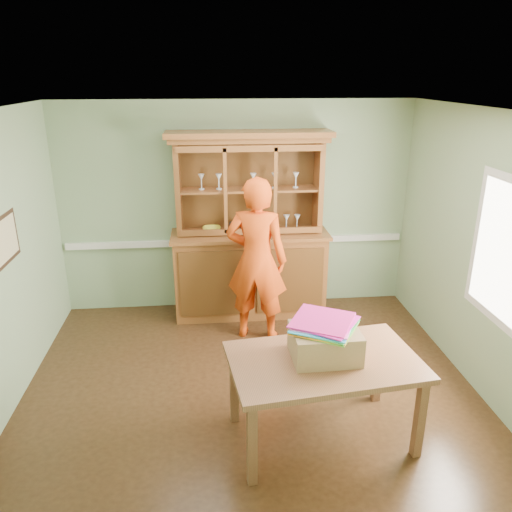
{
  "coord_description": "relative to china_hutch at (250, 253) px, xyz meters",
  "views": [
    {
      "loc": [
        -0.35,
        -4.27,
        3.0
      ],
      "look_at": [
        0.1,
        0.4,
        1.27
      ],
      "focal_mm": 35.0,
      "sensor_mm": 36.0,
      "label": 1
    }
  ],
  "objects": [
    {
      "name": "floor",
      "position": [
        -0.14,
        -1.73,
        -0.82
      ],
      "size": [
        4.5,
        4.5,
        0.0
      ],
      "primitive_type": "plane",
      "color": "#482D17",
      "rests_on": "ground"
    },
    {
      "name": "ceiling",
      "position": [
        -0.14,
        -1.73,
        1.88
      ],
      "size": [
        4.5,
        4.5,
        0.0
      ],
      "primitive_type": "plane",
      "rotation": [
        3.14,
        0.0,
        0.0
      ],
      "color": "white",
      "rests_on": "wall_back"
    },
    {
      "name": "wall_back",
      "position": [
        -0.14,
        0.27,
        0.53
      ],
      "size": [
        4.5,
        0.0,
        4.5
      ],
      "primitive_type": "plane",
      "rotation": [
        1.57,
        0.0,
        0.0
      ],
      "color": "gray",
      "rests_on": "floor"
    },
    {
      "name": "wall_right",
      "position": [
        2.11,
        -1.73,
        0.53
      ],
      "size": [
        0.0,
        4.0,
        4.0
      ],
      "primitive_type": "plane",
      "rotation": [
        1.57,
        0.0,
        -1.57
      ],
      "color": "gray",
      "rests_on": "floor"
    },
    {
      "name": "wall_front",
      "position": [
        -0.14,
        -3.73,
        0.53
      ],
      "size": [
        4.5,
        0.0,
        4.5
      ],
      "primitive_type": "plane",
      "rotation": [
        -1.57,
        0.0,
        0.0
      ],
      "color": "gray",
      "rests_on": "floor"
    },
    {
      "name": "chair_rail",
      "position": [
        -0.14,
        0.24,
        0.08
      ],
      "size": [
        4.41,
        0.05,
        0.08
      ],
      "primitive_type": "cube",
      "color": "silver",
      "rests_on": "wall_back"
    },
    {
      "name": "framed_map",
      "position": [
        -2.37,
        -1.43,
        0.73
      ],
      "size": [
        0.03,
        0.6,
        0.46
      ],
      "color": "#301E13",
      "rests_on": "wall_left"
    },
    {
      "name": "window_panel",
      "position": [
        2.08,
        -2.03,
        0.68
      ],
      "size": [
        0.03,
        0.96,
        1.36
      ],
      "color": "silver",
      "rests_on": "wall_right"
    },
    {
      "name": "china_hutch",
      "position": [
        0.0,
        0.0,
        0.0
      ],
      "size": [
        2.0,
        0.66,
        2.35
      ],
      "color": "brown",
      "rests_on": "floor"
    },
    {
      "name": "dining_table",
      "position": [
        0.41,
        -2.51,
        -0.13
      ],
      "size": [
        1.66,
        1.12,
        0.78
      ],
      "rotation": [
        0.0,
        0.0,
        0.12
      ],
      "color": "brown",
      "rests_on": "floor"
    },
    {
      "name": "cardboard_box",
      "position": [
        0.41,
        -2.47,
        0.08
      ],
      "size": [
        0.56,
        0.45,
        0.25
      ],
      "primitive_type": "cube",
      "rotation": [
        0.0,
        0.0,
        0.02
      ],
      "color": "#96754D",
      "rests_on": "dining_table"
    },
    {
      "name": "kite_stack",
      "position": [
        0.39,
        -2.43,
        0.24
      ],
      "size": [
        0.63,
        0.63,
        0.06
      ],
      "rotation": [
        0.0,
        0.0,
        1.05
      ],
      "color": "#66B334",
      "rests_on": "cardboard_box"
    },
    {
      "name": "person",
      "position": [
        0.02,
        -0.68,
        0.15
      ],
      "size": [
        0.81,
        0.64,
        1.94
      ],
      "primitive_type": "imported",
      "rotation": [
        0.0,
        0.0,
        2.87
      ],
      "color": "#DF440E",
      "rests_on": "floor"
    }
  ]
}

